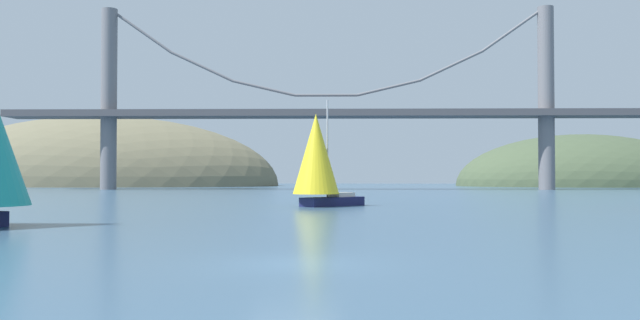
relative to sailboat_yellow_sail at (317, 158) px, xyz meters
name	(u,v)px	position (x,y,z in m)	size (l,w,h in m)	color
ground_plane	(295,264)	(0.12, -33.29, -3.93)	(360.00, 360.00, 0.00)	#385670
headland_left	(100,186)	(-54.88, 101.71, -3.93)	(86.32, 44.00, 33.68)	#6B664C
headland_right	(580,186)	(60.12, 101.71, -3.93)	(58.26, 44.00, 24.54)	#425138
suspension_bridge	(326,107)	(0.12, 61.71, 10.69)	(113.77, 6.00, 32.58)	slate
sailboat_yellow_sail	(317,158)	(0.00, 0.00, 0.00)	(6.68, 6.56, 8.70)	#191E4C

